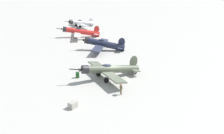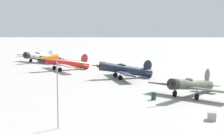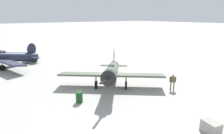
# 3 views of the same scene
# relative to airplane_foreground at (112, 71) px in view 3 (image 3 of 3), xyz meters

# --- Properties ---
(ground_plane) EXTENTS (400.00, 400.00, 0.00)m
(ground_plane) POSITION_rel_airplane_foreground_xyz_m (0.32, 0.38, -1.50)
(ground_plane) COLOR #A8A59E
(airplane_foreground) EXTENTS (9.46, 9.43, 3.22)m
(airplane_foreground) POSITION_rel_airplane_foreground_xyz_m (0.00, 0.00, 0.00)
(airplane_foreground) COLOR #4C5442
(airplane_foreground) RESTS_ON ground_plane
(airplane_mid_apron) EXTENTS (10.00, 11.48, 3.10)m
(airplane_mid_apron) POSITION_rel_airplane_foreground_xyz_m (-8.01, 14.73, -0.03)
(airplane_mid_apron) COLOR #1E2338
(airplane_mid_apron) RESTS_ON ground_plane
(ground_crew_mechanic) EXTENTS (0.46, 0.48, 1.61)m
(ground_crew_mechanic) POSITION_rel_airplane_foreground_xyz_m (3.86, -4.79, -0.53)
(ground_crew_mechanic) COLOR brown
(ground_crew_mechanic) RESTS_ON ground_plane
(equipment_crate) EXTENTS (0.97, 1.17, 0.79)m
(equipment_crate) POSITION_rel_airplane_foreground_xyz_m (-0.14, -10.55, -1.11)
(equipment_crate) COLOR #9E998E
(equipment_crate) RESTS_ON ground_plane
(fuel_drum) EXTENTS (0.60, 0.60, 0.92)m
(fuel_drum) POSITION_rel_airplane_foreground_xyz_m (-4.73, -1.78, -1.04)
(fuel_drum) COLOR #19471E
(fuel_drum) RESTS_ON ground_plane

